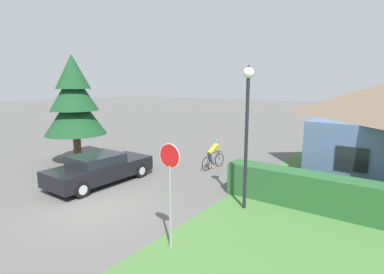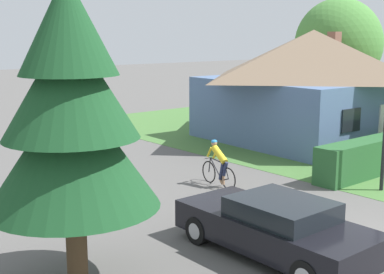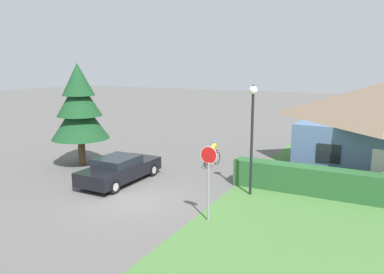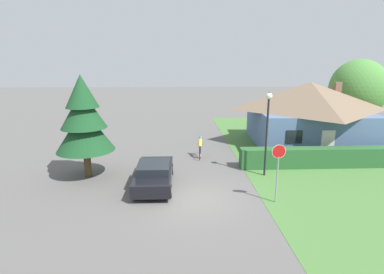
{
  "view_description": "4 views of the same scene",
  "coord_description": "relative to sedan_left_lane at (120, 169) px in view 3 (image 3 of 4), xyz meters",
  "views": [
    {
      "loc": [
        8.61,
        -6.11,
        4.31
      ],
      "look_at": [
        -0.0,
        5.9,
        1.66
      ],
      "focal_mm": 28.0,
      "sensor_mm": 36.0,
      "label": 1
    },
    {
      "loc": [
        -10.48,
        -5.47,
        4.74
      ],
      "look_at": [
        -1.04,
        5.78,
        1.94
      ],
      "focal_mm": 50.0,
      "sensor_mm": 36.0,
      "label": 2
    },
    {
      "loc": [
        9.4,
        -12.38,
        5.69
      ],
      "look_at": [
        -0.29,
        6.23,
        1.67
      ],
      "focal_mm": 35.0,
      "sensor_mm": 36.0,
      "label": 3
    },
    {
      "loc": [
        -0.62,
        -13.34,
        6.42
      ],
      "look_at": [
        0.18,
        5.49,
        1.75
      ],
      "focal_mm": 28.0,
      "sensor_mm": 36.0,
      "label": 4
    }
  ],
  "objects": [
    {
      "name": "ground_plane",
      "position": [
        2.01,
        -1.79,
        -0.65
      ],
      "size": [
        140.0,
        140.0,
        0.0
      ],
      "primitive_type": "plane",
      "color": "#5B5956"
    },
    {
      "name": "stop_sign",
      "position": [
        5.89,
        -2.28,
        1.31
      ],
      "size": [
        0.64,
        0.07,
        2.84
      ],
      "rotation": [
        0.0,
        0.0,
        3.16
      ],
      "color": "gray",
      "rests_on": "ground"
    },
    {
      "name": "street_lamp",
      "position": [
        6.34,
        1.21,
        2.77
      ],
      "size": [
        0.37,
        0.37,
        4.91
      ],
      "color": "black",
      "rests_on": "ground"
    },
    {
      "name": "hedge_row",
      "position": [
        10.74,
        2.54,
        -0.02
      ],
      "size": [
        11.15,
        0.9,
        1.25
      ],
      "primitive_type": "cube",
      "color": "#285B2D",
      "rests_on": "ground"
    },
    {
      "name": "conifer_tall_near",
      "position": [
        -3.96,
        1.54,
        2.74
      ],
      "size": [
        3.23,
        3.23,
        5.84
      ],
      "color": "#4C3823",
      "rests_on": "ground"
    },
    {
      "name": "cyclist",
      "position": [
        2.81,
        4.84,
        0.07
      ],
      "size": [
        0.44,
        1.77,
        1.49
      ],
      "rotation": [
        0.0,
        0.0,
        1.46
      ],
      "color": "black",
      "rests_on": "ground"
    },
    {
      "name": "sedan_left_lane",
      "position": [
        0.0,
        0.0,
        0.0
      ],
      "size": [
        1.96,
        4.6,
        1.3
      ],
      "rotation": [
        0.0,
        0.0,
        1.57
      ],
      "color": "black",
      "rests_on": "ground"
    }
  ]
}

